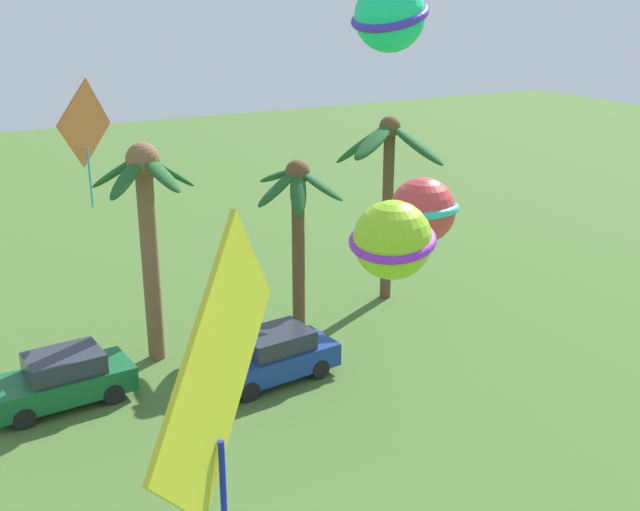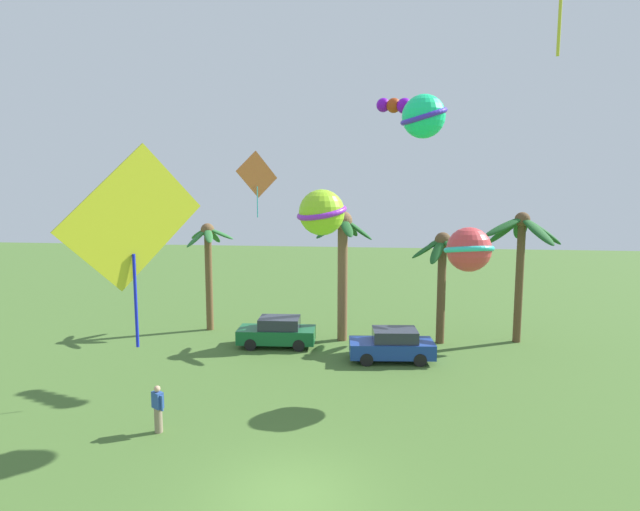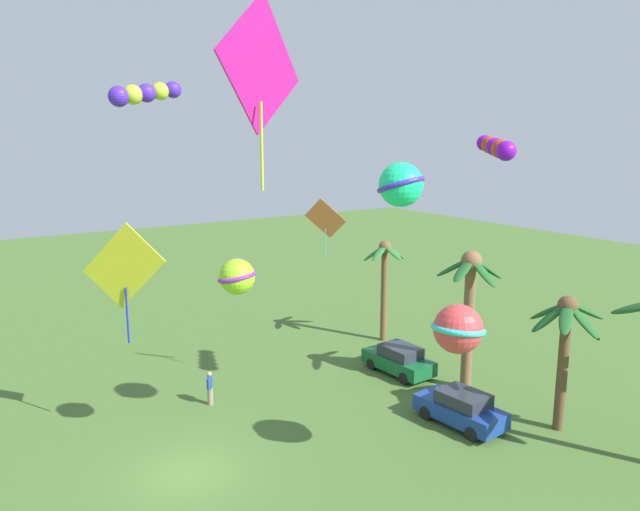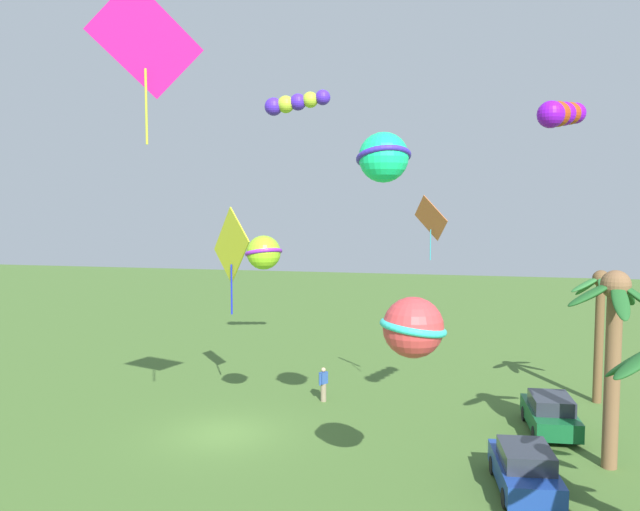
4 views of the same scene
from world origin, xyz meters
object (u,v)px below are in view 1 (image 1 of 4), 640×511
(parked_car_1, at_px, (62,379))
(palm_tree_0, at_px, (298,205))
(palm_tree_3, at_px, (388,160))
(kite_diamond_0, at_px, (85,126))
(kite_ball_5, at_px, (423,210))
(parked_car_0, at_px, (273,356))
(kite_ball_2, at_px, (392,240))
(kite_ball_6, at_px, (390,16))
(palm_tree_2, at_px, (147,211))
(kite_diamond_7, at_px, (218,378))

(parked_car_1, bearing_deg, palm_tree_0, 11.34)
(palm_tree_3, relative_size, kite_diamond_0, 2.61)
(palm_tree_3, xyz_separation_m, kite_ball_5, (-3.79, -7.26, 0.40))
(palm_tree_0, distance_m, parked_car_0, 5.39)
(kite_ball_2, height_order, kite_ball_6, kite_ball_6)
(palm_tree_2, distance_m, kite_diamond_7, 15.72)
(kite_ball_5, bearing_deg, kite_diamond_0, 179.55)
(kite_diamond_7, bearing_deg, kite_ball_2, 34.36)
(palm_tree_0, relative_size, kite_diamond_7, 1.21)
(palm_tree_0, xyz_separation_m, parked_car_1, (-8.32, -1.67, -3.53))
(palm_tree_3, distance_m, parked_car_0, 8.87)
(kite_ball_5, bearing_deg, kite_ball_6, -150.21)
(palm_tree_0, distance_m, palm_tree_2, 5.16)
(palm_tree_2, bearing_deg, parked_car_0, -49.51)
(parked_car_1, bearing_deg, parked_car_0, -14.62)
(parked_car_1, relative_size, kite_ball_2, 2.02)
(palm_tree_3, relative_size, kite_diamond_7, 1.42)
(palm_tree_3, distance_m, kite_diamond_7, 20.59)
(palm_tree_2, xyz_separation_m, parked_car_0, (2.59, -3.04, -4.07))
(parked_car_0, bearing_deg, kite_ball_2, -103.30)
(kite_diamond_0, bearing_deg, kite_ball_5, -0.45)
(parked_car_1, relative_size, kite_ball_6, 1.79)
(palm_tree_2, xyz_separation_m, kite_diamond_0, (-2.92, -6.33, 3.68))
(kite_diamond_0, distance_m, kite_diamond_7, 8.91)
(parked_car_1, bearing_deg, kite_ball_6, -41.83)
(parked_car_0, relative_size, kite_diamond_0, 1.55)
(parked_car_1, bearing_deg, palm_tree_2, 25.55)
(palm_tree_3, height_order, kite_diamond_0, kite_diamond_0)
(palm_tree_0, relative_size, parked_car_1, 1.45)
(palm_tree_3, relative_size, kite_ball_6, 3.06)
(kite_ball_2, relative_size, kite_diamond_7, 0.41)
(kite_ball_6, height_order, kite_diamond_7, kite_ball_6)
(kite_diamond_0, relative_size, kite_diamond_7, 0.54)
(palm_tree_2, height_order, kite_diamond_0, kite_diamond_0)
(palm_tree_0, relative_size, parked_car_0, 1.43)
(palm_tree_2, xyz_separation_m, kite_ball_5, (5.37, -6.39, 0.85))
(palm_tree_0, bearing_deg, kite_ball_2, -110.79)
(parked_car_1, bearing_deg, palm_tree_3, 10.98)
(kite_diamond_0, relative_size, kite_ball_5, 1.09)
(kite_ball_5, height_order, kite_ball_6, kite_ball_6)
(parked_car_1, height_order, kite_ball_6, kite_ball_6)
(parked_car_1, bearing_deg, kite_diamond_7, -92.10)
(kite_ball_2, distance_m, kite_diamond_7, 4.97)
(kite_ball_6, bearing_deg, kite_ball_5, 29.79)
(parked_car_1, relative_size, kite_ball_5, 1.67)
(palm_tree_0, height_order, kite_diamond_7, kite_diamond_7)
(palm_tree_3, bearing_deg, kite_diamond_7, -128.82)
(palm_tree_0, height_order, parked_car_1, palm_tree_0)
(parked_car_0, bearing_deg, kite_diamond_0, -149.21)
(kite_diamond_0, bearing_deg, kite_diamond_7, -95.02)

